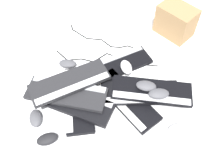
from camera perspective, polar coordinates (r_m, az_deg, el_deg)
ground_plane at (r=1.46m, az=0.66°, el=-2.20°), size 3.20×3.20×0.00m
keyboard_0 at (r=1.42m, az=3.13°, el=-3.51°), size 0.46×0.35×0.03m
keyboard_1 at (r=1.57m, az=1.07°, el=4.30°), size 0.41×0.43×0.03m
keyboard_2 at (r=1.44m, az=-7.74°, el=-3.40°), size 0.34×0.46×0.03m
keyboard_3 at (r=1.39m, az=-8.70°, el=-4.11°), size 0.44×0.16×0.03m
keyboard_4 at (r=1.39m, az=-10.33°, el=-2.09°), size 0.46×0.22×0.03m
keyboard_5 at (r=1.42m, az=6.39°, el=-2.09°), size 0.46×0.31×0.03m
keyboard_6 at (r=1.40m, az=9.03°, el=-1.65°), size 0.46×0.25×0.03m
keyboard_7 at (r=1.40m, az=-9.63°, el=0.36°), size 0.41×0.43×0.03m
mouse_0 at (r=1.52m, az=3.27°, el=3.88°), size 0.12×0.13×0.04m
mouse_1 at (r=1.37m, az=7.82°, el=-0.42°), size 0.12×0.09×0.04m
mouse_2 at (r=1.37m, az=14.55°, el=-10.04°), size 0.12×0.13×0.04m
mouse_3 at (r=1.59m, az=-10.11°, el=4.59°), size 0.12×0.09×0.04m
mouse_4 at (r=1.34m, az=-14.55°, el=-12.08°), size 0.13×0.12×0.04m
mouse_5 at (r=1.35m, az=10.64°, el=-2.20°), size 0.13×0.10×0.04m
mouse_6 at (r=1.41m, az=-17.05°, el=-7.48°), size 0.12×0.13×0.04m
cable_0 at (r=1.62m, az=-1.67°, el=5.81°), size 0.67×0.18×0.01m
cable_1 at (r=1.73m, az=-1.58°, el=9.73°), size 0.57×0.13×0.01m
cardboard_box at (r=1.78m, az=14.36°, el=13.79°), size 0.29×0.25×0.21m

